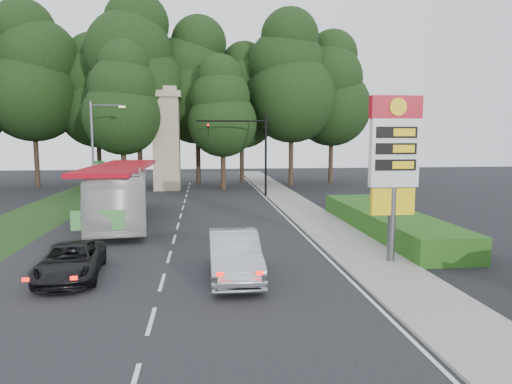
{
  "coord_description": "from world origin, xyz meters",
  "views": [
    {
      "loc": [
        1.52,
        -15.68,
        5.21
      ],
      "look_at": [
        4.41,
        9.11,
        2.2
      ],
      "focal_mm": 32.0,
      "sensor_mm": 36.0,
      "label": 1
    }
  ],
  "objects": [
    {
      "name": "monument",
      "position": [
        -2.0,
        30.0,
        5.1
      ],
      "size": [
        3.0,
        3.0,
        10.05
      ],
      "color": "tan",
      "rests_on": "ground"
    },
    {
      "name": "road_surface",
      "position": [
        0.0,
        12.0,
        0.01
      ],
      "size": [
        14.0,
        80.0,
        0.02
      ],
      "primitive_type": "cube",
      "color": "black",
      "rests_on": "ground"
    },
    {
      "name": "tree_east_near",
      "position": [
        6.0,
        37.0,
        9.68
      ],
      "size": [
        8.12,
        8.12,
        15.95
      ],
      "color": "#2D2116",
      "rests_on": "ground"
    },
    {
      "name": "sedan_silver",
      "position": [
        2.63,
        0.85,
        0.85
      ],
      "size": [
        1.84,
        5.19,
        1.7
      ],
      "primitive_type": "imported",
      "rotation": [
        0.0,
        0.0,
        0.01
      ],
      "color": "#B3B6BC",
      "rests_on": "ground"
    },
    {
      "name": "suv_charcoal",
      "position": [
        -3.4,
        1.47,
        0.64
      ],
      "size": [
        2.54,
        4.78,
        1.28
      ],
      "primitive_type": "imported",
      "rotation": [
        0.0,
        0.0,
        0.09
      ],
      "color": "black",
      "rests_on": "ground"
    },
    {
      "name": "grass_verge_left",
      "position": [
        -9.5,
        18.0,
        0.01
      ],
      "size": [
        5.0,
        50.0,
        0.02
      ],
      "primitive_type": "cube",
      "color": "#193814",
      "rests_on": "ground"
    },
    {
      "name": "gas_station_pylon",
      "position": [
        9.2,
        1.99,
        4.45
      ],
      "size": [
        2.1,
        0.45,
        6.85
      ],
      "color": "#59595E",
      "rests_on": "ground"
    },
    {
      "name": "ground",
      "position": [
        0.0,
        0.0,
        0.0
      ],
      "size": [
        120.0,
        120.0,
        0.0
      ],
      "primitive_type": "plane",
      "color": "black",
      "rests_on": "ground"
    },
    {
      "name": "tree_west_near",
      "position": [
        -10.0,
        37.0,
        10.02
      ],
      "size": [
        8.4,
        8.4,
        16.5
      ],
      "color": "#2D2116",
      "rests_on": "ground"
    },
    {
      "name": "traffic_signal_mast",
      "position": [
        5.68,
        24.0,
        4.67
      ],
      "size": [
        6.1,
        0.35,
        7.2
      ],
      "color": "black",
      "rests_on": "ground"
    },
    {
      "name": "tree_monument_right",
      "position": [
        3.5,
        29.5,
        8.01
      ],
      "size": [
        6.72,
        6.72,
        13.2
      ],
      "color": "#2D2116",
      "rests_on": "ground"
    },
    {
      "name": "tree_center_left",
      "position": [
        -5.0,
        33.0,
        12.02
      ],
      "size": [
        10.08,
        10.08,
        19.8
      ],
      "color": "#2D2116",
      "rests_on": "ground"
    },
    {
      "name": "tree_monument_left",
      "position": [
        -6.0,
        29.0,
        8.68
      ],
      "size": [
        7.28,
        7.28,
        14.3
      ],
      "color": "#2D2116",
      "rests_on": "ground"
    },
    {
      "name": "tree_east_mid",
      "position": [
        11.0,
        33.0,
        11.35
      ],
      "size": [
        9.52,
        9.52,
        18.7
      ],
      "color": "#2D2116",
      "rests_on": "ground"
    },
    {
      "name": "tree_far_east",
      "position": [
        16.0,
        35.0,
        10.35
      ],
      "size": [
        8.68,
        8.68,
        17.05
      ],
      "color": "#2D2116",
      "rests_on": "ground"
    },
    {
      "name": "tree_center_right",
      "position": [
        1.0,
        35.0,
        11.02
      ],
      "size": [
        9.24,
        9.24,
        18.15
      ],
      "color": "#2D2116",
      "rests_on": "ground"
    },
    {
      "name": "transit_bus",
      "position": [
        -3.5,
        12.64,
        1.76
      ],
      "size": [
        4.46,
        12.93,
        3.53
      ],
      "primitive_type": "imported",
      "rotation": [
        0.0,
        0.0,
        0.12
      ],
      "color": "silver",
      "rests_on": "ground"
    },
    {
      "name": "streetlight_signs",
      "position": [
        -6.99,
        22.01,
        4.44
      ],
      "size": [
        2.75,
        0.98,
        8.0
      ],
      "color": "#59595E",
      "rests_on": "ground"
    },
    {
      "name": "sidewalk_right",
      "position": [
        8.5,
        12.0,
        0.06
      ],
      "size": [
        3.0,
        80.0,
        0.12
      ],
      "primitive_type": "cube",
      "color": "gray",
      "rests_on": "ground"
    },
    {
      "name": "tree_west_mid",
      "position": [
        -16.0,
        35.0,
        11.69
      ],
      "size": [
        9.8,
        9.8,
        19.25
      ],
      "color": "#2D2116",
      "rests_on": "ground"
    },
    {
      "name": "hedge",
      "position": [
        11.5,
        8.0,
        0.6
      ],
      "size": [
        3.0,
        14.0,
        1.2
      ],
      "primitive_type": "cube",
      "color": "#204C14",
      "rests_on": "ground"
    }
  ]
}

